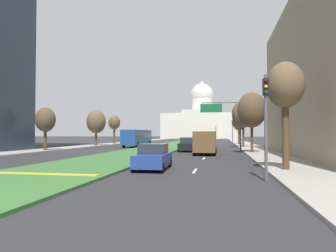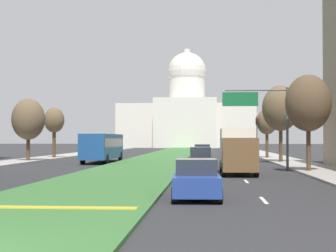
% 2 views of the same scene
% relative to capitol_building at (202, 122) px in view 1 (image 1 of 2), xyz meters
% --- Properties ---
extents(ground_plane, '(306.83, 306.83, 0.00)m').
position_rel_capitol_building_xyz_m(ground_plane, '(0.00, -68.85, -8.02)').
color(ground_plane, '#2B2B2D').
extents(grass_median, '(7.26, 125.52, 0.14)m').
position_rel_capitol_building_xyz_m(grass_median, '(0.00, -75.83, -7.95)').
color(grass_median, '#386B33').
rests_on(grass_median, ground_plane).
extents(median_curb_nose, '(6.53, 0.50, 0.04)m').
position_rel_capitol_building_xyz_m(median_curb_nose, '(0.00, -131.14, -7.86)').
color(median_curb_nose, gold).
rests_on(median_curb_nose, grass_median).
extents(lane_dashes_right, '(0.16, 49.47, 0.01)m').
position_rel_capitol_building_xyz_m(lane_dashes_right, '(7.91, -102.94, -8.01)').
color(lane_dashes_right, silver).
rests_on(lane_dashes_right, ground_plane).
extents(sidewalk_left, '(4.00, 125.52, 0.15)m').
position_rel_capitol_building_xyz_m(sidewalk_left, '(-14.20, -82.80, -7.94)').
color(sidewalk_left, '#9E9991').
rests_on(sidewalk_left, ground_plane).
extents(sidewalk_right, '(4.00, 125.52, 0.15)m').
position_rel_capitol_building_xyz_m(sidewalk_right, '(14.20, -82.80, -7.94)').
color(sidewalk_right, '#9E9991').
rests_on(sidewalk_right, ground_plane).
extents(capitol_building, '(37.01, 28.97, 28.00)m').
position_rel_capitol_building_xyz_m(capitol_building, '(0.00, 0.00, 0.00)').
color(capitol_building, silver).
rests_on(capitol_building, ground_plane).
extents(traffic_light_near_right, '(0.28, 0.35, 5.20)m').
position_rel_capitol_building_xyz_m(traffic_light_near_right, '(11.70, -130.59, -4.70)').
color(traffic_light_near_right, '#515456').
rests_on(traffic_light_near_right, ground_plane).
extents(traffic_light_far_right, '(0.28, 0.35, 5.20)m').
position_rel_capitol_building_xyz_m(traffic_light_far_right, '(11.70, -84.32, -4.70)').
color(traffic_light_far_right, '#515456').
rests_on(traffic_light_far_right, ground_plane).
extents(overhead_guide_sign, '(5.16, 0.20, 6.50)m').
position_rel_capitol_building_xyz_m(overhead_guide_sign, '(10.03, -107.22, -3.39)').
color(overhead_guide_sign, '#515456').
rests_on(overhead_guide_sign, ground_plane).
extents(street_tree_right_near, '(2.27, 2.27, 6.73)m').
position_rel_capitol_building_xyz_m(street_tree_right_near, '(13.41, -126.54, -2.86)').
color(street_tree_right_near, '#4C3823').
rests_on(street_tree_right_near, ground_plane).
extents(street_tree_left_mid, '(2.58, 2.58, 5.76)m').
position_rel_capitol_building_xyz_m(street_tree_left_mid, '(-13.23, -110.30, -3.92)').
color(street_tree_left_mid, '#4C3823').
rests_on(street_tree_left_mid, ground_plane).
extents(street_tree_right_mid, '(3.34, 3.34, 7.19)m').
position_rel_capitol_building_xyz_m(street_tree_right_mid, '(13.04, -109.68, -2.94)').
color(street_tree_right_mid, '#4C3823').
rests_on(street_tree_right_mid, ground_plane).
extents(street_tree_left_far, '(3.54, 3.54, 6.79)m').
position_rel_capitol_building_xyz_m(street_tree_left_far, '(-13.54, -93.67, -3.47)').
color(street_tree_left_far, '#4C3823').
rests_on(street_tree_left_far, ground_plane).
extents(street_tree_right_far, '(3.72, 3.72, 7.91)m').
position_rel_capitol_building_xyz_m(street_tree_right_far, '(13.08, -94.99, -2.46)').
color(street_tree_right_far, '#4C3823').
rests_on(street_tree_right_far, ground_plane).
extents(street_tree_left_distant, '(2.52, 2.52, 6.37)m').
position_rel_capitol_building_xyz_m(street_tree_left_distant, '(-13.41, -84.50, -3.32)').
color(street_tree_left_distant, '#4C3823').
rests_on(street_tree_left_distant, ground_plane).
extents(street_tree_right_distant, '(2.52, 2.52, 6.13)m').
position_rel_capitol_building_xyz_m(street_tree_right_distant, '(13.00, -83.58, -3.53)').
color(street_tree_right_distant, '#4C3823').
rests_on(street_tree_right_distant, ground_plane).
extents(sedan_lead_stopped, '(2.10, 4.24, 1.66)m').
position_rel_capitol_building_xyz_m(sedan_lead_stopped, '(5.17, -126.83, -7.24)').
color(sedan_lead_stopped, navy).
rests_on(sedan_lead_stopped, ground_plane).
extents(sedan_midblock, '(1.94, 4.34, 1.83)m').
position_rel_capitol_building_xyz_m(sedan_midblock, '(5.14, -107.43, -7.17)').
color(sedan_midblock, black).
rests_on(sedan_midblock, ground_plane).
extents(sedan_distant, '(1.95, 4.16, 1.86)m').
position_rel_capitol_building_xyz_m(sedan_distant, '(5.12, -91.45, -7.16)').
color(sedan_distant, navy).
rests_on(sedan_distant, ground_plane).
extents(box_truck_delivery, '(2.40, 6.40, 3.20)m').
position_rel_capitol_building_xyz_m(box_truck_delivery, '(7.76, -111.97, -6.34)').
color(box_truck_delivery, brown).
rests_on(box_truck_delivery, ground_plane).
extents(city_bus, '(2.62, 11.00, 2.95)m').
position_rel_capitol_building_xyz_m(city_bus, '(-5.17, -95.03, -6.25)').
color(city_bus, '#1E4C8C').
rests_on(city_bus, ground_plane).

